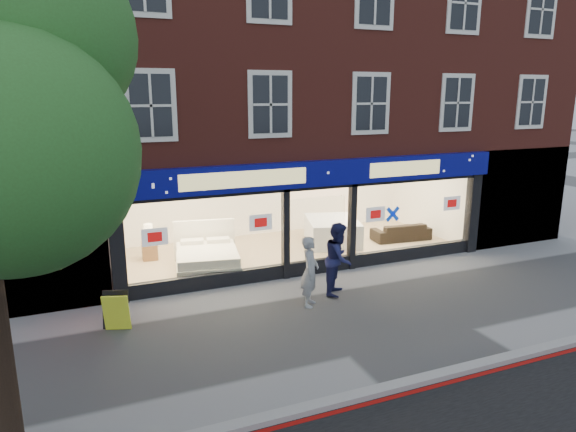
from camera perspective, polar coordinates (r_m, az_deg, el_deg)
ground at (r=12.56m, az=9.66°, el=-10.60°), size 120.00×120.00×0.00m
kerb_line at (r=10.38m, az=19.15°, el=-16.67°), size 60.00×0.10×0.01m
kerb_stone at (r=10.48m, az=18.42°, el=-15.96°), size 60.00×0.25×0.12m
showroom_floor at (r=16.91m, az=0.20°, el=-3.82°), size 11.00×4.50×0.10m
building at (r=17.77m, az=-2.05°, el=18.62°), size 19.00×8.26×10.30m
display_bed at (r=15.08m, az=-9.00°, el=-4.59°), size 2.15×2.47×1.24m
bedside_table at (r=16.34m, az=-15.12°, el=-3.73°), size 0.47×0.47×0.55m
mattress_stack at (r=17.51m, az=4.94°, el=-1.68°), size 2.17×2.47×0.83m
sofa at (r=18.28m, az=12.43°, el=-1.68°), size 2.09×0.97×0.59m
a_board at (r=12.04m, az=-18.56°, el=-9.99°), size 0.65×0.53×0.87m
pedestrian_grey at (r=12.53m, az=2.45°, el=-6.16°), size 0.71×0.76×1.75m
pedestrian_blue at (r=13.29m, az=5.65°, el=-4.73°), size 1.13×1.16×1.89m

